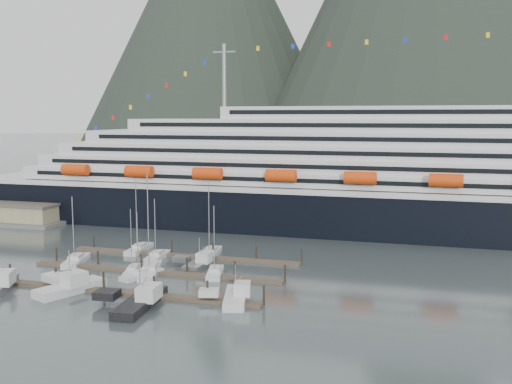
% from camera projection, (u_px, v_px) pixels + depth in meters
% --- Properties ---
extents(ground, '(1600.00, 1600.00, 0.00)m').
position_uv_depth(ground, '(172.00, 280.00, 103.08)').
color(ground, '#465353').
rests_on(ground, ground).
extents(cruise_ship, '(210.00, 30.40, 50.30)m').
position_uv_depth(cruise_ship, '(380.00, 182.00, 145.16)').
color(cruise_ship, black).
rests_on(cruise_ship, ground).
extents(dock_near, '(48.18, 2.28, 3.20)m').
position_uv_depth(dock_near, '(117.00, 292.00, 95.01)').
color(dock_near, '#493B2E').
rests_on(dock_near, ground).
extents(dock_mid, '(48.18, 2.28, 3.20)m').
position_uv_depth(dock_mid, '(154.00, 271.00, 107.35)').
color(dock_mid, '#493B2E').
rests_on(dock_mid, ground).
extents(dock_far, '(48.18, 2.28, 3.20)m').
position_uv_depth(dock_far, '(183.00, 255.00, 119.70)').
color(dock_far, '#493B2E').
rests_on(dock_far, ground).
extents(sailboat_a, '(5.52, 10.22, 13.53)m').
position_uv_depth(sailboat_a, '(76.00, 261.00, 114.43)').
color(sailboat_a, silver).
rests_on(sailboat_a, ground).
extents(sailboat_b, '(4.48, 8.78, 12.14)m').
position_uv_depth(sailboat_b, '(133.00, 271.00, 107.23)').
color(sailboat_b, silver).
rests_on(sailboat_b, ground).
extents(sailboat_c, '(5.07, 8.91, 11.96)m').
position_uv_depth(sailboat_c, '(142.00, 275.00, 104.67)').
color(sailboat_c, silver).
rests_on(sailboat_c, ground).
extents(sailboat_d, '(6.72, 12.53, 18.72)m').
position_uv_depth(sailboat_d, '(150.00, 271.00, 106.93)').
color(sailboat_d, silver).
rests_on(sailboat_d, ground).
extents(sailboat_e, '(3.46, 10.19, 15.47)m').
position_uv_depth(sailboat_e, '(139.00, 249.00, 124.68)').
color(sailboat_e, silver).
rests_on(sailboat_e, ground).
extents(sailboat_f, '(3.62, 9.30, 12.55)m').
position_uv_depth(sailboat_f, '(157.00, 257.00, 117.92)').
color(sailboat_f, silver).
rests_on(sailboat_f, ground).
extents(sailboat_g, '(4.71, 11.60, 16.04)m').
position_uv_depth(sailboat_g, '(210.00, 254.00, 120.24)').
color(sailboat_g, silver).
rests_on(sailboat_g, ground).
extents(sailboat_h, '(4.63, 8.91, 13.02)m').
position_uv_depth(sailboat_h, '(215.00, 273.00, 105.70)').
color(sailboat_h, silver).
rests_on(sailboat_h, ground).
extents(trawler_b, '(10.09, 12.13, 7.53)m').
position_uv_depth(trawler_b, '(70.00, 287.00, 95.56)').
color(trawler_b, silver).
rests_on(trawler_b, ground).
extents(trawler_c, '(10.06, 14.18, 7.10)m').
position_uv_depth(trawler_c, '(139.00, 301.00, 88.24)').
color(trawler_c, black).
rests_on(trawler_c, ground).
extents(trawler_d, '(8.51, 10.99, 6.23)m').
position_uv_depth(trawler_d, '(235.00, 296.00, 90.73)').
color(trawler_d, silver).
rests_on(trawler_d, ground).
extents(trawler_e, '(7.32, 9.61, 6.17)m').
position_uv_depth(trawler_e, '(199.00, 263.00, 111.20)').
color(trawler_e, gray).
rests_on(trawler_e, ground).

